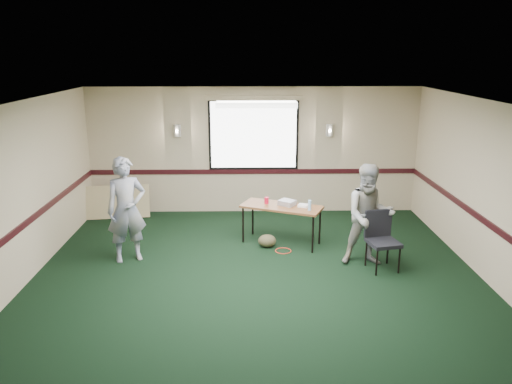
{
  "coord_description": "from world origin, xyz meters",
  "views": [
    {
      "loc": [
        -0.15,
        -6.48,
        3.4
      ],
      "look_at": [
        0.0,
        1.3,
        1.2
      ],
      "focal_mm": 35.0,
      "sensor_mm": 36.0,
      "label": 1
    }
  ],
  "objects_px": {
    "projector": "(287,203)",
    "person_right": "(369,215)",
    "folding_table": "(282,209)",
    "person_left": "(127,210)",
    "conference_chair": "(381,235)"
  },
  "relations": [
    {
      "from": "projector",
      "to": "person_right",
      "type": "relative_size",
      "value": 0.16
    },
    {
      "from": "folding_table",
      "to": "person_left",
      "type": "bearing_deg",
      "value": -141.74
    },
    {
      "from": "conference_chair",
      "to": "person_right",
      "type": "height_order",
      "value": "person_right"
    },
    {
      "from": "projector",
      "to": "person_right",
      "type": "bearing_deg",
      "value": -0.6
    },
    {
      "from": "projector",
      "to": "person_right",
      "type": "height_order",
      "value": "person_right"
    },
    {
      "from": "projector",
      "to": "conference_chair",
      "type": "height_order",
      "value": "conference_chair"
    },
    {
      "from": "person_left",
      "to": "person_right",
      "type": "distance_m",
      "value": 3.97
    },
    {
      "from": "folding_table",
      "to": "conference_chair",
      "type": "relative_size",
      "value": 1.65
    },
    {
      "from": "conference_chair",
      "to": "person_right",
      "type": "distance_m",
      "value": 0.37
    },
    {
      "from": "projector",
      "to": "person_left",
      "type": "relative_size",
      "value": 0.16
    },
    {
      "from": "folding_table",
      "to": "person_right",
      "type": "relative_size",
      "value": 0.92
    },
    {
      "from": "folding_table",
      "to": "person_right",
      "type": "distance_m",
      "value": 1.66
    },
    {
      "from": "person_left",
      "to": "person_right",
      "type": "bearing_deg",
      "value": -26.2
    },
    {
      "from": "person_left",
      "to": "projector",
      "type": "bearing_deg",
      "value": -7.5
    },
    {
      "from": "folding_table",
      "to": "person_left",
      "type": "height_order",
      "value": "person_left"
    }
  ]
}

